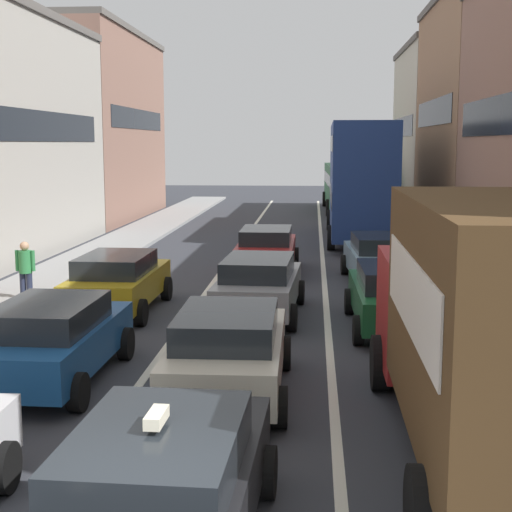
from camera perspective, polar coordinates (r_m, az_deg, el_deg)
name	(u,v)px	position (r m, az deg, el deg)	size (l,w,h in m)	color
sidewalk_left	(83,263)	(26.89, -13.05, -0.52)	(2.60, 64.00, 0.14)	#979797
lane_stripe_left	(225,267)	(25.85, -2.41, -0.81)	(0.16, 60.00, 0.01)	silver
lane_stripe_right	(323,268)	(25.68, 5.15, -0.90)	(0.16, 60.00, 0.01)	silver
removalist_box_truck	(496,320)	(10.15, 17.83, -4.65)	(2.73, 7.72, 3.58)	#A51E1E
taxi_centre_lane_front	(162,488)	(7.91, -7.21, -17.18)	(2.17, 4.35, 1.66)	black
sedan_centre_lane_second	(228,349)	(12.65, -2.14, -7.14)	(2.11, 4.32, 1.49)	beige
wagon_left_lane_second	(52,339)	(13.79, -15.30, -6.11)	(2.10, 4.32, 1.49)	#194C8C
hatchback_centre_lane_third	(259,284)	(18.33, 0.22, -2.19)	(2.22, 4.38, 1.49)	gray
sedan_left_lane_third	(118,281)	(19.14, -10.49, -1.87)	(2.09, 4.32, 1.49)	#B29319
coupe_centre_lane_fourth	(266,249)	(24.56, 0.80, 0.57)	(2.06, 4.30, 1.49)	#A51E1E
sedan_right_lane_behind_truck	(395,295)	(17.34, 10.53, -2.96)	(2.13, 4.33, 1.49)	#19592D
wagon_right_lane_far	(380,257)	(23.00, 9.42, -0.09)	(2.24, 4.39, 1.49)	#759EB7
bus_mid_queue_primary	(360,176)	(32.92, 7.95, 6.08)	(2.91, 10.53, 5.06)	navy
bus_far_queue_secondary	(347,183)	(47.03, 6.97, 5.53)	(2.94, 10.54, 2.90)	#1E6033
pedestrian_near_kerb	(25,268)	(20.72, -17.18, -0.90)	(0.54, 0.34, 1.66)	#262D47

